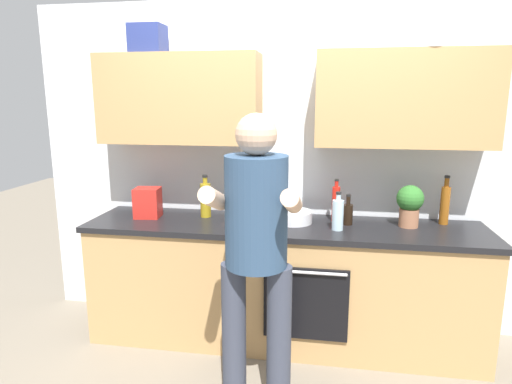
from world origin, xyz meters
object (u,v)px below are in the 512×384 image
cup_ceramic (234,216)px  grocery_bag_crisps (148,203)px  bottle_juice (261,214)px  mixing_bowl (293,217)px  bottle_water (338,214)px  bottle_soy (348,213)px  bottle_hotsauce (336,203)px  potted_herb (410,203)px  bottle_syrup (445,204)px  bottle_wine (235,205)px  person_standing (256,243)px  bottle_oil (206,199)px

cup_ceramic → grocery_bag_crisps: (-0.67, 0.03, 0.07)m
bottle_juice → mixing_bowl: 0.25m
bottle_water → bottle_juice: bearing=175.9°
bottle_soy → grocery_bag_crisps: (-1.48, -0.04, 0.03)m
bottle_hotsauce → grocery_bag_crisps: 1.40m
bottle_soy → potted_herb: potted_herb is taller
bottle_water → potted_herb: (0.49, 0.16, 0.06)m
bottle_soy → bottle_hotsauce: bottle_hotsauce is taller
bottle_syrup → cup_ceramic: bearing=-172.5°
bottle_juice → bottle_water: bearing=-4.1°
mixing_bowl → grocery_bag_crisps: (-1.09, -0.03, 0.07)m
bottle_wine → potted_herb: potted_herb is taller
mixing_bowl → person_standing: bearing=-99.1°
mixing_bowl → grocery_bag_crisps: 1.10m
bottle_juice → bottle_soy: same height
bottle_wine → cup_ceramic: (0.03, -0.18, -0.04)m
bottle_water → mixing_bowl: bottle_water is taller
grocery_bag_crisps → mixing_bowl: bearing=1.8°
bottle_soy → potted_herb: (0.42, 0.02, 0.08)m
person_standing → bottle_water: (0.45, 0.69, -0.00)m
person_standing → bottle_hotsauce: size_ratio=5.45×
bottle_juice → grocery_bag_crisps: (-0.87, 0.06, 0.03)m
bottle_soy → bottle_wine: bottle_soy is taller
bottle_oil → mixing_bowl: size_ratio=1.16×
bottle_juice → bottle_soy: (0.61, 0.10, 0.00)m
cup_ceramic → mixing_bowl: bearing=8.2°
bottle_syrup → mixing_bowl: size_ratio=1.27×
potted_herb → grocery_bag_crisps: (-1.90, -0.06, -0.05)m
person_standing → bottle_wine: (-0.32, 0.95, -0.03)m
person_standing → bottle_hotsauce: person_standing is taller
bottle_juice → grocery_bag_crisps: 0.87m
person_standing → cup_ceramic: 0.82m
bottle_oil → potted_herb: size_ratio=1.09×
cup_ceramic → mixing_bowl: size_ratio=0.30×
bottle_syrup → grocery_bag_crisps: bearing=-175.5°
bottle_oil → mixing_bowl: bearing=-4.1°
bottle_oil → bottle_hotsauce: bottle_oil is taller
mixing_bowl → bottle_soy: bearing=1.1°
person_standing → bottle_oil: (-0.53, 0.88, 0.02)m
person_standing → cup_ceramic: (-0.29, 0.77, -0.07)m
bottle_oil → person_standing: bearing=-58.7°
cup_ceramic → person_standing: bearing=-69.3°
cup_ceramic → mixing_bowl: 0.43m
potted_herb → bottle_water: bearing=-162.0°
bottle_syrup → bottle_water: bearing=-160.3°
person_standing → potted_herb: person_standing is taller
bottle_water → grocery_bag_crisps: bottle_water is taller
cup_ceramic → mixing_bowl: same height
bottle_juice → cup_ceramic: bearing=170.0°
person_standing → bottle_juice: bearing=97.0°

